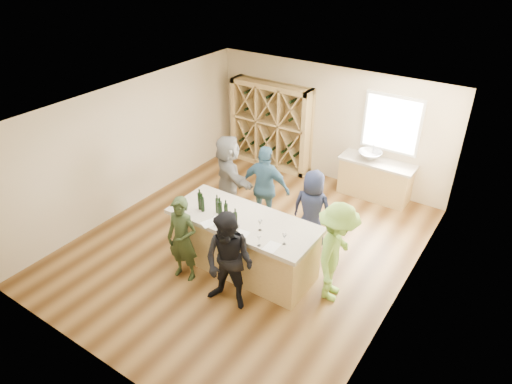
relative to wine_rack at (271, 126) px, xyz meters
The scene contains 35 objects.
floor 3.78m from the wine_rack, 65.36° to the right, with size 6.00×7.00×0.10m, color brown.
ceiling 4.00m from the wine_rack, 65.36° to the right, with size 6.00×7.00×0.10m, color white.
wall_back 1.56m from the wine_rack, 10.57° to the left, with size 6.00×0.10×2.80m, color beige.
wall_front 6.99m from the wine_rack, 77.60° to the right, with size 6.00×0.10×2.80m, color beige.
wall_left 3.63m from the wine_rack, 115.36° to the right, with size 0.10×7.00×2.80m, color beige.
wall_right 5.61m from the wine_rack, 35.70° to the right, with size 0.10×7.00×2.80m, color beige.
window_frame 3.08m from the wine_rack, ahead, with size 1.30×0.06×1.30m, color white.
window_pane 3.07m from the wine_rack, ahead, with size 1.18×0.01×1.18m, color white.
wine_rack is the anchor object (origin of this frame).
back_counter_base 2.98m from the wine_rack, ahead, with size 1.60×0.58×0.86m, color tan.
back_counter_top 2.91m from the wine_rack, ahead, with size 1.70×0.62×0.06m, color #BBAE99.
sink 2.70m from the wine_rack, ahead, with size 0.54×0.54×0.19m, color silver.
faucet 2.70m from the wine_rack, ahead, with size 0.02×0.02×0.30m, color silver.
tasting_counter_base 4.33m from the wine_rack, 64.24° to the right, with size 2.60×1.00×1.00m, color tan.
tasting_counter_top 4.28m from the wine_rack, 64.24° to the right, with size 2.72×1.12×0.08m, color #BBAE99.
wine_bottle_a 4.16m from the wine_rack, 75.61° to the right, with size 0.08×0.08×0.33m, color black.
wine_bottle_b 4.21m from the wine_rack, 74.64° to the right, with size 0.07×0.07×0.28m, color black.
wine_bottle_c 4.19m from the wine_rack, 70.92° to the right, with size 0.07×0.07×0.28m, color black.
wine_bottle_d 4.33m from the wine_rack, 69.64° to the right, with size 0.08×0.08×0.32m, color black.
wine_bottle_e 4.32m from the wine_rack, 68.20° to the right, with size 0.07×0.07×0.29m, color black.
wine_glass_a 4.58m from the wine_rack, 69.79° to the right, with size 0.07×0.07×0.17m, color white.
wine_glass_b 4.77m from the wine_rack, 64.39° to the right, with size 0.06×0.06×0.17m, color white.
wine_glass_c 5.03m from the wine_rack, 59.95° to the right, with size 0.06×0.06×0.16m, color white.
wine_glass_d 4.60m from the wine_rack, 60.05° to the right, with size 0.08×0.08×0.20m, color white.
wine_glass_e 4.98m from the wine_rack, 55.32° to the right, with size 0.08×0.08×0.20m, color white.
tasting_menu_a 4.54m from the wine_rack, 71.22° to the right, with size 0.21×0.29×0.00m, color white.
tasting_menu_b 4.77m from the wine_rack, 63.66° to the right, with size 0.21×0.28×0.00m, color white.
tasting_menu_c 5.06m from the wine_rack, 57.67° to the right, with size 0.21×0.29×0.00m, color white.
person_near_left 4.79m from the wine_rack, 76.44° to the right, with size 0.59×0.43×1.62m, color #263319.
person_near_right 5.26m from the wine_rack, 65.02° to the right, with size 0.86×0.47×1.77m, color black.
person_server 5.08m from the wine_rack, 45.65° to the right, with size 1.18×0.55×1.82m, color #8CC64C.
person_far_mid 2.85m from the wine_rack, 59.96° to the right, with size 1.06×0.54×1.81m, color #335972.
person_far_right 3.60m from the wine_rack, 44.98° to the right, with size 0.79×0.52×1.62m, color #191E38.
person_far_left 2.50m from the wine_rack, 79.03° to the right, with size 1.67×0.60×1.80m, color slate.
wine_bottle_f 4.58m from the wine_rack, 65.31° to the right, with size 0.07×0.07×0.30m, color black.
Camera 1 is at (4.25, -5.99, 5.52)m, focal length 32.00 mm.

